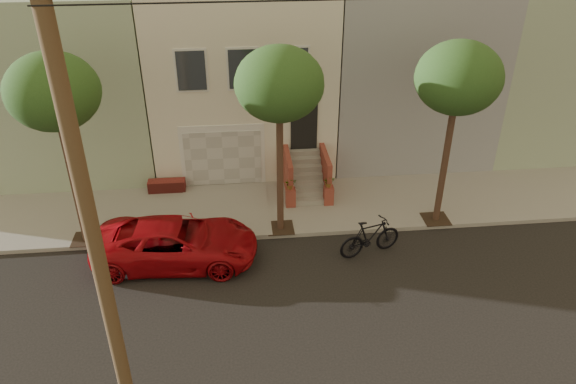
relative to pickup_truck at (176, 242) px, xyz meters
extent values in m
plane|color=black|center=(2.40, -2.61, -0.71)|extent=(90.00, 90.00, 0.00)
cube|color=gray|center=(2.40, 2.74, -0.63)|extent=(40.00, 3.70, 0.15)
cube|color=beige|center=(2.40, 8.59, 2.94)|extent=(7.00, 8.00, 7.00)
cube|color=gray|center=(-4.40, 8.59, 2.94)|extent=(6.50, 8.00, 7.00)
cube|color=gray|center=(9.20, 8.59, 2.94)|extent=(6.50, 8.00, 7.00)
cube|color=gray|center=(15.70, 8.59, 2.94)|extent=(6.50, 8.00, 7.00)
cube|color=silver|center=(1.50, 4.61, 0.69)|extent=(3.20, 0.12, 2.50)
cube|color=#B8B8B3|center=(1.50, 4.55, 0.59)|extent=(2.90, 0.06, 2.20)
cube|color=gray|center=(1.50, 2.74, -0.55)|extent=(3.20, 3.70, 0.02)
cube|color=maroon|center=(-0.70, 4.29, -0.34)|extent=(1.40, 0.45, 0.44)
cube|color=black|center=(4.60, 4.56, 1.84)|extent=(1.00, 0.06, 2.00)
cube|color=#3F4751|center=(0.60, 4.56, 4.04)|extent=(1.00, 0.06, 1.40)
cube|color=silver|center=(0.60, 4.58, 4.04)|extent=(1.15, 0.05, 1.55)
cube|color=#3F4751|center=(2.40, 4.56, 4.04)|extent=(1.00, 0.06, 1.40)
cube|color=silver|center=(2.40, 4.58, 4.04)|extent=(1.15, 0.05, 1.55)
cube|color=#3F4751|center=(4.20, 4.56, 4.04)|extent=(1.00, 0.06, 1.40)
cube|color=silver|center=(4.20, 4.58, 4.04)|extent=(1.15, 0.05, 1.55)
cube|color=gray|center=(4.60, 2.77, -0.46)|extent=(1.20, 0.28, 0.20)
cube|color=gray|center=(4.60, 3.05, -0.26)|extent=(1.20, 0.28, 0.20)
cube|color=gray|center=(4.60, 3.33, -0.06)|extent=(1.20, 0.28, 0.20)
cube|color=gray|center=(4.60, 3.61, 0.14)|extent=(1.20, 0.28, 0.20)
cube|color=gray|center=(4.60, 3.89, 0.34)|extent=(1.20, 0.28, 0.20)
cube|color=gray|center=(4.60, 4.17, 0.54)|extent=(1.20, 0.28, 0.20)
cube|color=gray|center=(4.60, 4.45, 0.74)|extent=(1.20, 0.28, 0.20)
cube|color=brown|center=(3.90, 3.61, 0.24)|extent=(0.18, 1.96, 1.60)
cube|color=brown|center=(5.30, 3.61, 0.24)|extent=(0.18, 1.96, 1.60)
cube|color=brown|center=(3.90, 2.73, -0.21)|extent=(0.35, 0.35, 0.70)
imported|color=#1D4217|center=(3.90, 2.73, 0.37)|extent=(0.40, 0.35, 0.45)
cube|color=brown|center=(5.30, 2.73, -0.21)|extent=(0.35, 0.35, 0.70)
imported|color=#1D4217|center=(5.30, 2.73, 0.37)|extent=(0.41, 0.35, 0.45)
cube|color=#2D2116|center=(-3.10, 1.29, -0.55)|extent=(0.90, 0.90, 0.02)
cylinder|color=#3B261A|center=(-3.10, 1.29, 1.54)|extent=(0.22, 0.22, 4.20)
ellipsoid|color=#1D4217|center=(-3.10, 1.29, 4.59)|extent=(2.70, 2.57, 2.29)
cube|color=#2D2116|center=(3.40, 1.29, -0.55)|extent=(0.90, 0.90, 0.02)
cylinder|color=#3B261A|center=(3.40, 1.29, 1.54)|extent=(0.22, 0.22, 4.20)
ellipsoid|color=#1D4217|center=(3.40, 1.29, 4.59)|extent=(2.70, 2.57, 2.29)
cube|color=#2D2116|center=(8.90, 1.29, -0.55)|extent=(0.90, 0.90, 0.02)
cylinder|color=#3B261A|center=(8.90, 1.29, 1.54)|extent=(0.22, 0.22, 4.20)
ellipsoid|color=#1D4217|center=(8.90, 1.29, 4.59)|extent=(2.70, 2.57, 2.29)
cylinder|color=#453320|center=(-0.60, -5.81, 4.29)|extent=(0.30, 0.30, 10.00)
imported|color=#A30A11|center=(0.00, 0.00, 0.00)|extent=(5.22, 2.67, 1.41)
imported|color=black|center=(6.15, -0.25, -0.06)|extent=(2.23, 1.19, 1.29)
camera|label=1|loc=(2.08, -14.19, 9.94)|focal=33.94mm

